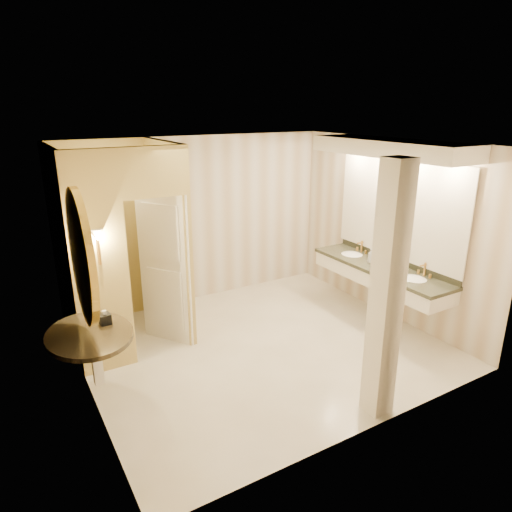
% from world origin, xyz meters
% --- Properties ---
extents(floor, '(4.50, 4.50, 0.00)m').
position_xyz_m(floor, '(0.00, 0.00, 0.00)').
color(floor, white).
rests_on(floor, ground).
extents(ceiling, '(4.50, 4.50, 0.00)m').
position_xyz_m(ceiling, '(0.00, 0.00, 2.70)').
color(ceiling, silver).
rests_on(ceiling, wall_back).
extents(wall_back, '(4.50, 0.02, 2.70)m').
position_xyz_m(wall_back, '(0.00, 2.00, 1.35)').
color(wall_back, beige).
rests_on(wall_back, floor).
extents(wall_front, '(4.50, 0.02, 2.70)m').
position_xyz_m(wall_front, '(0.00, -2.00, 1.35)').
color(wall_front, beige).
rests_on(wall_front, floor).
extents(wall_left, '(0.02, 4.00, 2.70)m').
position_xyz_m(wall_left, '(-2.25, 0.00, 1.35)').
color(wall_left, beige).
rests_on(wall_left, floor).
extents(wall_right, '(0.02, 4.00, 2.70)m').
position_xyz_m(wall_right, '(2.25, 0.00, 1.35)').
color(wall_right, beige).
rests_on(wall_right, floor).
extents(toilet_closet, '(1.50, 1.55, 2.70)m').
position_xyz_m(toilet_closet, '(-1.13, 0.97, 1.39)').
color(toilet_closet, '#E3CD77').
rests_on(toilet_closet, floor).
extents(wall_sconce, '(0.14, 0.14, 0.42)m').
position_xyz_m(wall_sconce, '(-1.93, 0.43, 1.73)').
color(wall_sconce, '#BB893B').
rests_on(wall_sconce, toilet_closet).
extents(vanity, '(0.75, 2.52, 2.09)m').
position_xyz_m(vanity, '(1.98, -0.18, 1.63)').
color(vanity, white).
rests_on(vanity, floor).
extents(console_shelf, '(1.10, 1.10, 2.00)m').
position_xyz_m(console_shelf, '(-2.21, -0.16, 1.35)').
color(console_shelf, black).
rests_on(console_shelf, floor).
extents(pillar, '(0.25, 0.25, 2.70)m').
position_xyz_m(pillar, '(0.35, -1.80, 1.35)').
color(pillar, white).
rests_on(pillar, floor).
extents(tissue_box, '(0.13, 0.13, 0.12)m').
position_xyz_m(tissue_box, '(-2.03, -0.04, 0.93)').
color(tissue_box, black).
rests_on(tissue_box, console_shelf).
extents(toilet, '(0.61, 0.87, 0.81)m').
position_xyz_m(toilet, '(-1.95, 1.49, 0.41)').
color(toilet, white).
rests_on(toilet, floor).
extents(soap_bottle_a, '(0.08, 0.08, 0.14)m').
position_xyz_m(soap_bottle_a, '(1.83, -0.52, 0.94)').
color(soap_bottle_a, beige).
rests_on(soap_bottle_a, vanity).
extents(soap_bottle_b, '(0.10, 0.10, 0.13)m').
position_xyz_m(soap_bottle_b, '(1.91, -0.10, 0.94)').
color(soap_bottle_b, silver).
rests_on(soap_bottle_b, vanity).
extents(soap_bottle_c, '(0.09, 0.09, 0.21)m').
position_xyz_m(soap_bottle_c, '(1.92, 0.00, 0.98)').
color(soap_bottle_c, '#C6B28C').
rests_on(soap_bottle_c, vanity).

